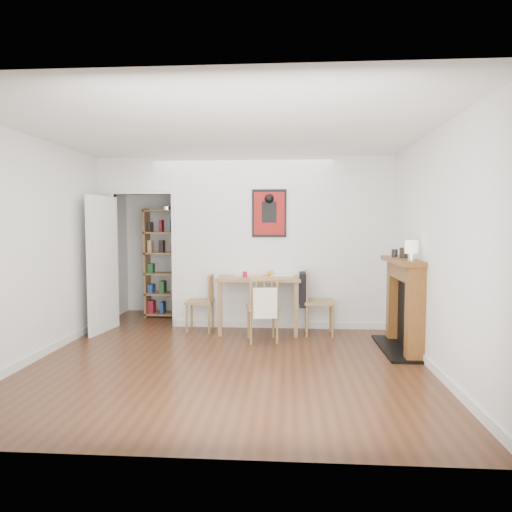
# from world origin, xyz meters

# --- Properties ---
(ground) EXTENTS (5.20, 5.20, 0.00)m
(ground) POSITION_xyz_m (0.00, 0.00, 0.00)
(ground) COLOR #4E2919
(ground) RESTS_ON ground
(room_shell) EXTENTS (5.20, 5.20, 5.20)m
(room_shell) POSITION_xyz_m (0.10, 1.34, 1.30)
(room_shell) COLOR silver
(room_shell) RESTS_ON ground
(dining_table) EXTENTS (1.20, 0.77, 0.82)m
(dining_table) POSITION_xyz_m (0.27, 1.10, 0.72)
(dining_table) COLOR brown
(dining_table) RESTS_ON ground
(chair_left) EXTENTS (0.43, 0.43, 0.85)m
(chair_left) POSITION_xyz_m (-0.62, 1.10, 0.42)
(chair_left) COLOR olive
(chair_left) RESTS_ON ground
(chair_right) EXTENTS (0.53, 0.47, 0.93)m
(chair_right) POSITION_xyz_m (1.11, 0.97, 0.48)
(chair_right) COLOR olive
(chair_right) RESTS_ON ground
(chair_front) EXTENTS (0.53, 0.57, 0.91)m
(chair_front) POSITION_xyz_m (0.35, 0.53, 0.46)
(chair_front) COLOR olive
(chair_front) RESTS_ON ground
(bookshelf) EXTENTS (0.78, 0.31, 1.85)m
(bookshelf) POSITION_xyz_m (-1.37, 2.12, 0.91)
(bookshelf) COLOR brown
(bookshelf) RESTS_ON ground
(fireplace) EXTENTS (0.45, 1.25, 1.16)m
(fireplace) POSITION_xyz_m (2.16, 0.25, 0.62)
(fireplace) COLOR brown
(fireplace) RESTS_ON ground
(red_glass) EXTENTS (0.06, 0.06, 0.08)m
(red_glass) POSITION_xyz_m (0.07, 0.98, 0.86)
(red_glass) COLOR maroon
(red_glass) RESTS_ON dining_table
(orange_fruit) EXTENTS (0.08, 0.08, 0.08)m
(orange_fruit) POSITION_xyz_m (0.43, 1.21, 0.86)
(orange_fruit) COLOR orange
(orange_fruit) RESTS_ON dining_table
(placemat) EXTENTS (0.47, 0.39, 0.00)m
(placemat) POSITION_xyz_m (0.09, 1.20, 0.82)
(placemat) COLOR beige
(placemat) RESTS_ON dining_table
(notebook) EXTENTS (0.34, 0.25, 0.02)m
(notebook) POSITION_xyz_m (0.60, 1.20, 0.83)
(notebook) COLOR silver
(notebook) RESTS_ON dining_table
(mantel_lamp) EXTENTS (0.15, 0.15, 0.24)m
(mantel_lamp) POSITION_xyz_m (2.12, -0.14, 1.31)
(mantel_lamp) COLOR silver
(mantel_lamp) RESTS_ON fireplace
(ceramic_jar_a) EXTENTS (0.11, 0.11, 0.13)m
(ceramic_jar_a) POSITION_xyz_m (2.14, 0.29, 1.23)
(ceramic_jar_a) COLOR black
(ceramic_jar_a) RESTS_ON fireplace
(ceramic_jar_b) EXTENTS (0.08, 0.08, 0.10)m
(ceramic_jar_b) POSITION_xyz_m (2.08, 0.52, 1.21)
(ceramic_jar_b) COLOR black
(ceramic_jar_b) RESTS_ON fireplace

